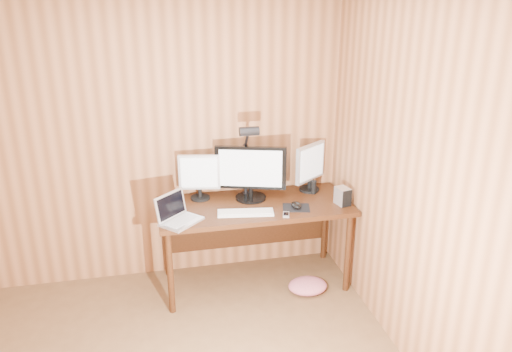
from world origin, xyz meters
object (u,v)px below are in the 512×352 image
object	(u,v)px
mouse	(296,205)
phone	(286,214)
monitor_left	(199,176)
monitor_center	(251,172)
desk_lamp	(247,151)
speaker	(314,187)
keyboard	(246,213)
laptop	(177,215)
monitor_right	(310,166)
desk	(253,214)
hard_drive	(343,196)

from	to	relation	value
mouse	phone	world-z (taller)	mouse
monitor_left	monitor_center	bearing A→B (deg)	-1.39
desk_lamp	speaker	bearing A→B (deg)	-9.24
keyboard	mouse	xyz separation A→B (m)	(0.43, 0.03, 0.01)
laptop	monitor_right	bearing A→B (deg)	-25.32
desk	monitor_right	distance (m)	0.66
monitor_center	monitor_right	world-z (taller)	monitor_center
monitor_right	mouse	bearing A→B (deg)	-159.48
monitor_left	laptop	distance (m)	0.49
monitor_right	desk_lamp	xyz separation A→B (m)	(-0.58, -0.07, 0.20)
phone	monitor_left	bearing A→B (deg)	159.21
keyboard	monitor_left	bearing A→B (deg)	138.00
desk	monitor_left	xyz separation A→B (m)	(-0.43, 0.14, 0.33)
monitor_left	keyboard	distance (m)	0.54
monitor_center	laptop	size ratio (longest dim) A/B	1.52
laptop	keyboard	bearing A→B (deg)	-41.28
monitor_right	desk	bearing A→B (deg)	156.98
monitor_center	hard_drive	xyz separation A→B (m)	(0.72, -0.28, -0.17)
laptop	mouse	size ratio (longest dim) A/B	3.21
hard_drive	phone	size ratio (longest dim) A/B	1.37
monitor_center	keyboard	xyz separation A→B (m)	(-0.10, -0.30, -0.23)
desk	laptop	distance (m)	0.73
monitor_left	phone	distance (m)	0.82
monitor_left	hard_drive	xyz separation A→B (m)	(1.15, -0.37, -0.14)
monitor_left	desk_lamp	distance (m)	0.46
monitor_center	keyboard	size ratio (longest dim) A/B	1.27
laptop	hard_drive	world-z (taller)	laptop
monitor_left	hard_drive	world-z (taller)	monitor_left
laptop	desk_lamp	bearing A→B (deg)	-16.03
mouse	hard_drive	distance (m)	0.40
hard_drive	phone	bearing A→B (deg)	179.72
hard_drive	speaker	bearing A→B (deg)	107.16
phone	desk_lamp	world-z (taller)	desk_lamp
keyboard	mouse	bearing A→B (deg)	11.73
keyboard	desk_lamp	xyz separation A→B (m)	(0.08, 0.30, 0.42)
laptop	speaker	world-z (taller)	laptop
monitor_right	speaker	size ratio (longest dim) A/B	3.64
monitor_right	laptop	distance (m)	1.28
desk	mouse	world-z (taller)	mouse
desk	monitor_center	distance (m)	0.37
phone	monitor_right	bearing A→B (deg)	70.21
monitor_center	monitor_left	bearing A→B (deg)	-174.91
keyboard	hard_drive	distance (m)	0.83
monitor_right	keyboard	world-z (taller)	monitor_right
laptop	keyboard	xyz separation A→B (m)	(0.54, 0.02, -0.04)
keyboard	laptop	bearing A→B (deg)	-169.28
hard_drive	phone	world-z (taller)	hard_drive
laptop	phone	distance (m)	0.86
monitor_right	mouse	world-z (taller)	monitor_right
keyboard	desk_lamp	distance (m)	0.53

